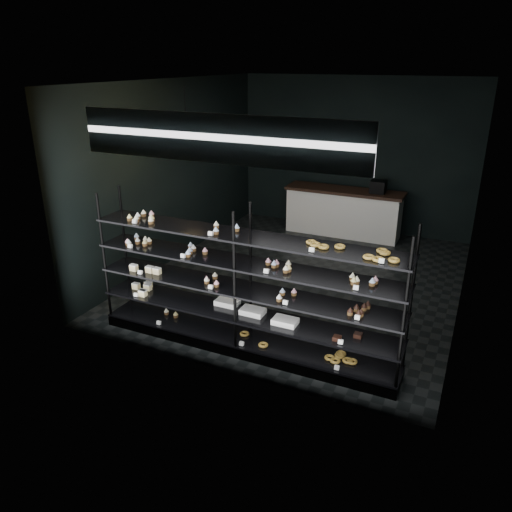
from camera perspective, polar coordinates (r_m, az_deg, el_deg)
name	(u,v)px	position (r m, az deg, el deg)	size (l,w,h in m)	color
room	(307,186)	(8.09, 5.84, 7.92)	(5.01, 6.01, 3.20)	black
display_shelf	(241,305)	(6.29, -1.69, -5.61)	(4.00, 0.50, 1.91)	black
signage	(215,138)	(5.24, -4.73, 13.25)	(3.30, 0.05, 0.50)	#0B1338
pendant_lamp	(187,140)	(7.20, -7.92, 13.01)	(0.35, 0.35, 0.91)	black
service_counter	(344,212)	(10.70, 10.01, 5.03)	(2.44, 0.65, 1.23)	silver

